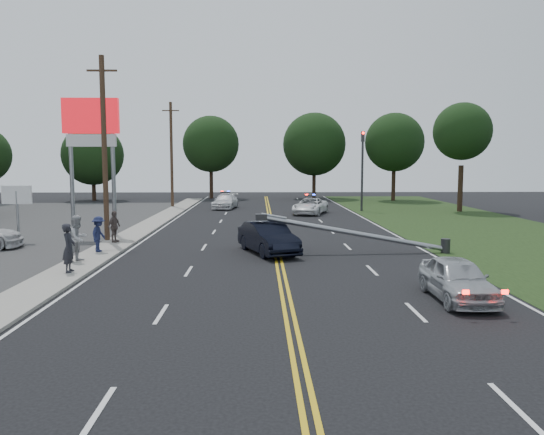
{
  "coord_description": "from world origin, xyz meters",
  "views": [
    {
      "loc": [
        -0.86,
        -16.97,
        4.37
      ],
      "look_at": [
        -0.24,
        8.45,
        1.7
      ],
      "focal_mm": 35.0,
      "sensor_mm": 36.0,
      "label": 1
    }
  ],
  "objects_px": {
    "bystander_b": "(78,238)",
    "traffic_signal": "(362,164)",
    "fallen_streetlight": "(365,234)",
    "waiting_sedan": "(457,279)",
    "bystander_c": "(99,234)",
    "crashed_sedan": "(268,238)",
    "emergency_a": "(310,206)",
    "pylon_sign": "(91,133)",
    "utility_pole_far": "(172,154)",
    "emergency_b": "(225,201)",
    "bystander_d": "(114,227)",
    "bystander_a": "(69,248)",
    "small_sign": "(17,200)",
    "utility_pole_mid": "(104,149)"
  },
  "relations": [
    {
      "from": "utility_pole_far",
      "to": "waiting_sedan",
      "type": "bearing_deg",
      "value": -67.13
    },
    {
      "from": "bystander_c",
      "to": "pylon_sign",
      "type": "bearing_deg",
      "value": 25.77
    },
    {
      "from": "emergency_a",
      "to": "bystander_b",
      "type": "height_order",
      "value": "bystander_b"
    },
    {
      "from": "traffic_signal",
      "to": "pylon_sign",
      "type": "bearing_deg",
      "value": -139.61
    },
    {
      "from": "small_sign",
      "to": "utility_pole_mid",
      "type": "height_order",
      "value": "utility_pole_mid"
    },
    {
      "from": "emergency_a",
      "to": "bystander_d",
      "type": "relative_size",
      "value": 2.88
    },
    {
      "from": "crashed_sedan",
      "to": "bystander_d",
      "type": "height_order",
      "value": "bystander_d"
    },
    {
      "from": "bystander_a",
      "to": "traffic_signal",
      "type": "bearing_deg",
      "value": -36.03
    },
    {
      "from": "waiting_sedan",
      "to": "bystander_c",
      "type": "relative_size",
      "value": 2.36
    },
    {
      "from": "emergency_b",
      "to": "traffic_signal",
      "type": "bearing_deg",
      "value": -4.63
    },
    {
      "from": "fallen_streetlight",
      "to": "bystander_b",
      "type": "height_order",
      "value": "bystander_b"
    },
    {
      "from": "pylon_sign",
      "to": "emergency_b",
      "type": "height_order",
      "value": "pylon_sign"
    },
    {
      "from": "traffic_signal",
      "to": "fallen_streetlight",
      "type": "distance_m",
      "value": 22.62
    },
    {
      "from": "bystander_d",
      "to": "bystander_a",
      "type": "bearing_deg",
      "value": -157.17
    },
    {
      "from": "crashed_sedan",
      "to": "bystander_b",
      "type": "distance_m",
      "value": 8.55
    },
    {
      "from": "utility_pole_mid",
      "to": "crashed_sedan",
      "type": "bearing_deg",
      "value": -23.89
    },
    {
      "from": "traffic_signal",
      "to": "bystander_b",
      "type": "bearing_deg",
      "value": -124.84
    },
    {
      "from": "small_sign",
      "to": "pylon_sign",
      "type": "bearing_deg",
      "value": 29.74
    },
    {
      "from": "pylon_sign",
      "to": "emergency_b",
      "type": "bearing_deg",
      "value": 70.99
    },
    {
      "from": "utility_pole_far",
      "to": "emergency_a",
      "type": "bearing_deg",
      "value": -28.01
    },
    {
      "from": "pylon_sign",
      "to": "small_sign",
      "type": "bearing_deg",
      "value": -150.26
    },
    {
      "from": "emergency_b",
      "to": "bystander_a",
      "type": "relative_size",
      "value": 2.46
    },
    {
      "from": "emergency_b",
      "to": "bystander_a",
      "type": "bearing_deg",
      "value": -90.16
    },
    {
      "from": "emergency_a",
      "to": "bystander_b",
      "type": "relative_size",
      "value": 2.43
    },
    {
      "from": "crashed_sedan",
      "to": "emergency_b",
      "type": "xyz_separation_m",
      "value": [
        -3.6,
        24.63,
        -0.08
      ]
    },
    {
      "from": "fallen_streetlight",
      "to": "waiting_sedan",
      "type": "bearing_deg",
      "value": -81.93
    },
    {
      "from": "traffic_signal",
      "to": "bystander_c",
      "type": "bearing_deg",
      "value": -127.52
    },
    {
      "from": "small_sign",
      "to": "bystander_c",
      "type": "xyz_separation_m",
      "value": [
        5.51,
        -3.87,
        -1.37
      ]
    },
    {
      "from": "fallen_streetlight",
      "to": "bystander_b",
      "type": "relative_size",
      "value": 4.7
    },
    {
      "from": "bystander_a",
      "to": "crashed_sedan",
      "type": "bearing_deg",
      "value": -63.13
    },
    {
      "from": "utility_pole_far",
      "to": "bystander_b",
      "type": "xyz_separation_m",
      "value": [
        0.58,
        -28.32,
        -3.97
      ]
    },
    {
      "from": "bystander_b",
      "to": "traffic_signal",
      "type": "bearing_deg",
      "value": -11.92
    },
    {
      "from": "utility_pole_mid",
      "to": "bystander_b",
      "type": "bearing_deg",
      "value": -84.8
    },
    {
      "from": "utility_pole_far",
      "to": "bystander_b",
      "type": "height_order",
      "value": "utility_pole_far"
    },
    {
      "from": "utility_pole_far",
      "to": "bystander_d",
      "type": "bearing_deg",
      "value": -88.39
    },
    {
      "from": "waiting_sedan",
      "to": "bystander_a",
      "type": "bearing_deg",
      "value": 163.92
    },
    {
      "from": "emergency_a",
      "to": "bystander_c",
      "type": "distance_m",
      "value": 22.55
    },
    {
      "from": "bystander_d",
      "to": "traffic_signal",
      "type": "bearing_deg",
      "value": -21.34
    },
    {
      "from": "traffic_signal",
      "to": "crashed_sedan",
      "type": "height_order",
      "value": "traffic_signal"
    },
    {
      "from": "traffic_signal",
      "to": "bystander_b",
      "type": "distance_m",
      "value": 29.79
    },
    {
      "from": "utility_pole_far",
      "to": "fallen_streetlight",
      "type": "bearing_deg",
      "value": -62.76
    },
    {
      "from": "utility_pole_far",
      "to": "emergency_b",
      "type": "height_order",
      "value": "utility_pole_far"
    },
    {
      "from": "bystander_b",
      "to": "bystander_c",
      "type": "xyz_separation_m",
      "value": [
        0.14,
        2.45,
        -0.15
      ]
    },
    {
      "from": "utility_pole_mid",
      "to": "crashed_sedan",
      "type": "relative_size",
      "value": 2.17
    },
    {
      "from": "pylon_sign",
      "to": "bystander_c",
      "type": "height_order",
      "value": "pylon_sign"
    },
    {
      "from": "crashed_sedan",
      "to": "emergency_a",
      "type": "height_order",
      "value": "crashed_sedan"
    },
    {
      "from": "utility_pole_far",
      "to": "bystander_d",
      "type": "xyz_separation_m",
      "value": [
        0.64,
        -22.92,
        -4.13
      ]
    },
    {
      "from": "utility_pole_far",
      "to": "bystander_a",
      "type": "bearing_deg",
      "value": -88.18
    },
    {
      "from": "fallen_streetlight",
      "to": "bystander_d",
      "type": "distance_m",
      "value": 13.11
    },
    {
      "from": "emergency_a",
      "to": "bystander_b",
      "type": "bearing_deg",
      "value": -99.76
    }
  ]
}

